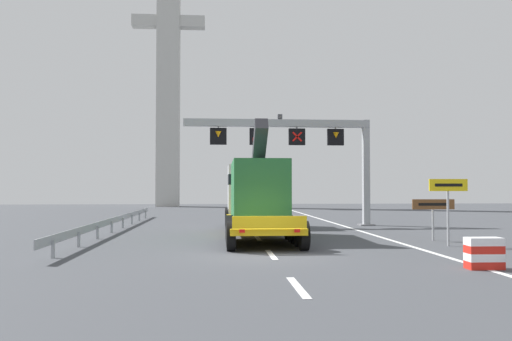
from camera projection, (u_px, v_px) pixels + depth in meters
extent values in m
plane|color=#424449|center=(260.00, 255.00, 18.06)|extent=(112.00, 112.00, 0.00)
cube|color=silver|center=(298.00, 287.00, 12.11)|extent=(0.20, 2.60, 0.01)
cube|color=silver|center=(271.00, 255.00, 17.99)|extent=(0.20, 2.60, 0.01)
cube|color=silver|center=(258.00, 238.00, 23.87)|extent=(0.20, 2.60, 0.01)
cube|color=silver|center=(250.00, 228.00, 29.75)|extent=(0.20, 2.60, 0.01)
cube|color=silver|center=(244.00, 221.00, 35.63)|extent=(0.20, 2.60, 0.01)
cube|color=silver|center=(240.00, 217.00, 41.51)|extent=(0.20, 2.60, 0.01)
cube|color=silver|center=(237.00, 213.00, 47.39)|extent=(0.20, 2.60, 0.01)
cube|color=silver|center=(235.00, 210.00, 53.27)|extent=(0.20, 2.60, 0.01)
cube|color=silver|center=(233.00, 208.00, 59.15)|extent=(0.20, 2.60, 0.01)
cube|color=silver|center=(232.00, 206.00, 65.03)|extent=(0.20, 2.60, 0.01)
cube|color=silver|center=(348.00, 227.00, 30.49)|extent=(0.20, 63.00, 0.01)
cube|color=#9EA0A5|center=(366.00, 173.00, 32.14)|extent=(0.40, 0.40, 6.53)
cube|color=slate|center=(366.00, 225.00, 32.04)|extent=(0.90, 0.90, 0.08)
cube|color=#9EA0A5|center=(277.00, 123.00, 31.82)|extent=(11.45, 0.44, 0.44)
cube|color=#4C4C51|center=(280.00, 117.00, 31.85)|extent=(0.28, 0.40, 0.28)
cube|color=black|center=(335.00, 137.00, 32.07)|extent=(1.01, 0.24, 1.02)
cube|color=#9EA0A5|center=(335.00, 128.00, 32.09)|extent=(0.08, 0.08, 0.16)
cone|color=orange|center=(336.00, 135.00, 31.95)|extent=(0.36, 0.36, 0.36)
cube|color=black|center=(297.00, 137.00, 31.89)|extent=(1.01, 0.24, 1.02)
cube|color=#9EA0A5|center=(297.00, 128.00, 31.91)|extent=(0.08, 0.08, 0.16)
cube|color=red|center=(297.00, 137.00, 31.76)|extent=(0.61, 0.02, 0.61)
cube|color=red|center=(297.00, 137.00, 31.76)|extent=(0.61, 0.02, 0.61)
cube|color=black|center=(258.00, 137.00, 31.71)|extent=(1.01, 0.24, 1.02)
cube|color=#9EA0A5|center=(258.00, 127.00, 31.72)|extent=(0.08, 0.08, 0.16)
cone|color=red|center=(258.00, 139.00, 31.57)|extent=(0.65, 0.02, 0.65)
cube|color=black|center=(218.00, 136.00, 31.52)|extent=(1.01, 0.24, 1.02)
cube|color=#9EA0A5|center=(218.00, 127.00, 31.54)|extent=(0.08, 0.08, 0.16)
cone|color=orange|center=(218.00, 134.00, 31.40)|extent=(0.36, 0.36, 0.36)
cube|color=yellow|center=(259.00, 223.00, 23.66)|extent=(2.88, 10.42, 0.24)
cube|color=yellow|center=(270.00, 222.00, 18.41)|extent=(2.66, 0.10, 0.44)
cylinder|color=black|center=(231.00, 236.00, 19.08)|extent=(0.33, 1.10, 1.10)
cylinder|color=black|center=(304.00, 236.00, 19.26)|extent=(0.33, 1.10, 1.10)
cylinder|color=black|center=(231.00, 234.00, 20.12)|extent=(0.33, 1.10, 1.10)
cylinder|color=black|center=(299.00, 233.00, 20.31)|extent=(0.33, 1.10, 1.10)
cylinder|color=black|center=(230.00, 231.00, 21.17)|extent=(0.33, 1.10, 1.10)
cylinder|color=black|center=(296.00, 231.00, 21.35)|extent=(0.33, 1.10, 1.10)
cylinder|color=black|center=(230.00, 229.00, 22.22)|extent=(0.33, 1.10, 1.10)
cylinder|color=black|center=(292.00, 229.00, 22.40)|extent=(0.33, 1.10, 1.10)
cylinder|color=black|center=(229.00, 227.00, 23.26)|extent=(0.33, 1.10, 1.10)
cylinder|color=black|center=(289.00, 227.00, 23.45)|extent=(0.33, 1.10, 1.10)
cube|color=silver|center=(250.00, 192.00, 30.79)|extent=(2.60, 3.22, 3.10)
cube|color=black|center=(250.00, 180.00, 30.81)|extent=(2.63, 3.24, 0.60)
cylinder|color=black|center=(228.00, 217.00, 31.52)|extent=(0.35, 1.10, 1.10)
cylinder|color=black|center=(270.00, 217.00, 31.70)|extent=(0.35, 1.10, 1.10)
cylinder|color=black|center=(228.00, 219.00, 29.53)|extent=(0.35, 1.10, 1.10)
cylinder|color=black|center=(273.00, 219.00, 29.71)|extent=(0.35, 1.10, 1.10)
cube|color=#236638|center=(258.00, 190.00, 24.11)|extent=(2.42, 5.74, 2.70)
cube|color=#2D2D33|center=(259.00, 147.00, 23.32)|extent=(0.58, 2.95, 2.29)
cube|color=red|center=(242.00, 231.00, 18.29)|extent=(0.20, 0.06, 0.12)
cube|color=red|center=(297.00, 231.00, 18.43)|extent=(0.20, 0.06, 0.12)
cylinder|color=#9EA0A5|center=(448.00, 212.00, 20.74)|extent=(0.10, 0.10, 2.68)
cube|color=yellow|center=(448.00, 185.00, 20.72)|extent=(1.57, 0.06, 0.48)
cube|color=black|center=(449.00, 185.00, 20.68)|extent=(1.13, 0.01, 0.12)
cylinder|color=#9EA0A5|center=(433.00, 220.00, 22.82)|extent=(0.10, 0.10, 1.82)
cube|color=brown|center=(433.00, 204.00, 22.79)|extent=(1.90, 0.06, 0.45)
cube|color=black|center=(434.00, 204.00, 22.75)|extent=(1.37, 0.01, 0.12)
cube|color=red|center=(484.00, 265.00, 14.84)|extent=(1.01, 0.52, 0.23)
cube|color=white|center=(484.00, 257.00, 14.85)|extent=(1.01, 0.52, 0.22)
cube|color=red|center=(484.00, 249.00, 14.86)|extent=(1.01, 0.52, 0.23)
cube|color=white|center=(484.00, 241.00, 14.87)|extent=(1.01, 0.52, 0.23)
cube|color=#999EA3|center=(117.00, 219.00, 28.36)|extent=(0.04, 25.71, 0.32)
cube|color=#999EA3|center=(53.00, 249.00, 17.15)|extent=(0.10, 0.10, 0.60)
cube|color=#999EA3|center=(79.00, 239.00, 20.35)|extent=(0.10, 0.10, 0.60)
cube|color=#999EA3|center=(97.00, 232.00, 23.55)|extent=(0.10, 0.10, 0.60)
cube|color=#999EA3|center=(112.00, 227.00, 26.76)|extent=(0.10, 0.10, 0.60)
cube|color=#999EA3|center=(123.00, 223.00, 29.96)|extent=(0.10, 0.10, 0.60)
cube|color=#999EA3|center=(132.00, 219.00, 33.16)|extent=(0.10, 0.10, 0.60)
cube|color=#999EA3|center=(139.00, 217.00, 36.36)|extent=(0.10, 0.10, 0.60)
cube|color=#999EA3|center=(146.00, 214.00, 39.57)|extent=(0.10, 0.10, 0.60)
cube|color=#B7B7B2|center=(168.00, 57.00, 64.74)|extent=(2.80, 2.00, 37.17)
cube|color=#B7B7B2|center=(169.00, 22.00, 64.89)|extent=(9.00, 1.60, 1.40)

